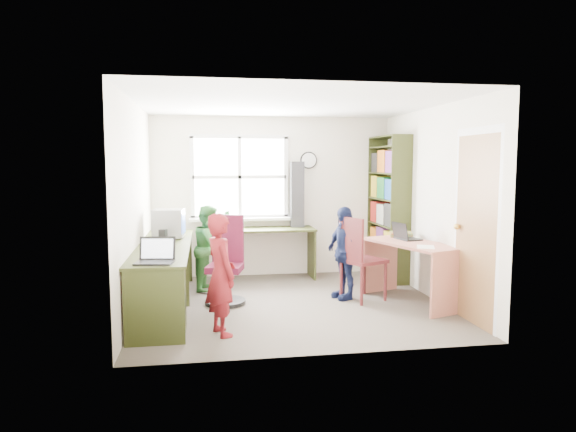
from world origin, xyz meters
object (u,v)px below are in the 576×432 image
object	(u,v)px
crt_monitor	(169,223)
potted_plant	(225,220)
person_navy	(344,253)
swivel_chair	(226,265)
person_green	(210,248)
bookshelf	(388,211)
l_desk	(180,276)
right_desk	(412,259)
wooden_chair	(359,256)
person_red	(221,274)
laptop_right	(405,236)
cd_tower	(297,194)
laptop_left	(156,257)

from	to	relation	value
crt_monitor	potted_plant	world-z (taller)	crt_monitor
crt_monitor	person_navy	distance (m)	2.27
swivel_chair	person_green	world-z (taller)	person_green
bookshelf	crt_monitor	world-z (taller)	bookshelf
l_desk	swivel_chair	size ratio (longest dim) A/B	2.77
right_desk	swivel_chair	size ratio (longest dim) A/B	1.33
right_desk	wooden_chair	distance (m)	0.65
swivel_chair	person_navy	distance (m)	1.48
l_desk	person_red	xyz separation A→B (m)	(0.43, -0.70, 0.15)
swivel_chair	laptop_right	xyz separation A→B (m)	(2.24, -0.13, 0.34)
potted_plant	person_red	xyz separation A→B (m)	(-0.14, -2.42, -0.28)
laptop_right	cd_tower	world-z (taller)	cd_tower
person_red	bookshelf	bearing A→B (deg)	-69.78
crt_monitor	person_green	size ratio (longest dim) A/B	0.36
bookshelf	person_navy	world-z (taller)	bookshelf
cd_tower	person_green	distance (m)	1.61
l_desk	potted_plant	xyz separation A→B (m)	(0.57, 1.72, 0.43)
wooden_chair	right_desk	bearing A→B (deg)	-39.97
wooden_chair	laptop_left	bearing A→B (deg)	179.48
bookshelf	potted_plant	bearing A→B (deg)	174.12
right_desk	potted_plant	xyz separation A→B (m)	(-2.21, 1.60, 0.35)
l_desk	laptop_right	world-z (taller)	laptop_right
right_desk	person_green	bearing A→B (deg)	138.20
bookshelf	crt_monitor	bearing A→B (deg)	-170.28
person_red	cd_tower	bearing A→B (deg)	-46.32
potted_plant	cd_tower	bearing A→B (deg)	5.24
swivel_chair	wooden_chair	world-z (taller)	swivel_chair
l_desk	cd_tower	distance (m)	2.58
l_desk	person_navy	bearing A→B (deg)	12.34
potted_plant	swivel_chair	bearing A→B (deg)	-91.75
l_desk	potted_plant	distance (m)	1.86
l_desk	crt_monitor	size ratio (longest dim) A/B	7.24
right_desk	bookshelf	size ratio (longest dim) A/B	0.67
bookshelf	person_green	xyz separation A→B (m)	(-2.62, -0.30, -0.43)
l_desk	laptop_left	distance (m)	0.82
swivel_chair	potted_plant	bearing A→B (deg)	102.59
right_desk	person_red	world-z (taller)	person_red
crt_monitor	person_red	bearing A→B (deg)	-64.19
l_desk	person_green	xyz separation A→B (m)	(0.34, 1.17, 0.12)
crt_monitor	laptop_right	xyz separation A→B (m)	(2.94, -0.58, -0.14)
l_desk	laptop_left	world-z (taller)	laptop_left
person_red	person_green	world-z (taller)	person_red
laptop_right	person_green	bearing A→B (deg)	59.69
cd_tower	person_red	distance (m)	2.87
right_desk	wooden_chair	bearing A→B (deg)	145.36
swivel_chair	wooden_chair	distance (m)	1.63
right_desk	crt_monitor	size ratio (longest dim) A/B	3.47
bookshelf	potted_plant	distance (m)	2.40
l_desk	crt_monitor	xyz separation A→B (m)	(-0.17, 0.93, 0.48)
person_red	wooden_chair	bearing A→B (deg)	-80.27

